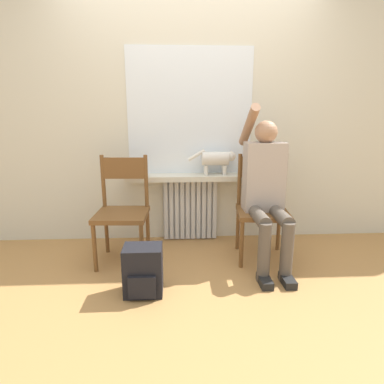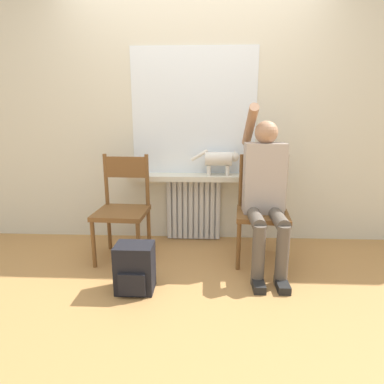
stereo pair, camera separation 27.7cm
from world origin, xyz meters
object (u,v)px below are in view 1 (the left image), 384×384
at_px(person, 266,187).
at_px(backpack, 143,271).
at_px(chair_left, 123,209).
at_px(chair_right, 262,207).
at_px(cat, 217,159).

distance_m(person, backpack, 1.23).
relative_size(person, backpack, 3.79).
height_order(chair_left, person, person).
bearing_deg(chair_left, chair_right, 2.66).
height_order(person, backpack, person).
bearing_deg(person, backpack, -155.09).
bearing_deg(backpack, cat, 56.57).
bearing_deg(chair_right, cat, 138.51).
distance_m(chair_left, chair_right, 1.25).
bearing_deg(chair_right, backpack, -143.78).
bearing_deg(chair_left, cat, 27.17).
xyz_separation_m(chair_right, cat, (-0.37, 0.40, 0.38)).
relative_size(cat, backpack, 1.31).
xyz_separation_m(person, cat, (-0.36, 0.52, 0.17)).
height_order(person, cat, person).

